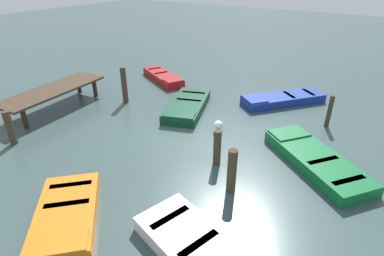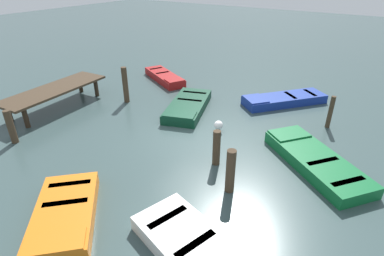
{
  "view_description": "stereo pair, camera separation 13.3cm",
  "coord_description": "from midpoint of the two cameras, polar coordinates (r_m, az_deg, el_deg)",
  "views": [
    {
      "loc": [
        -8.87,
        -5.68,
        5.94
      ],
      "look_at": [
        0.0,
        0.0,
        0.35
      ],
      "focal_mm": 28.76,
      "sensor_mm": 36.0,
      "label": 1
    },
    {
      "loc": [
        -8.8,
        -5.79,
        5.94
      ],
      "look_at": [
        0.0,
        0.0,
        0.35
      ],
      "focal_mm": 28.76,
      "sensor_mm": 36.0,
      "label": 2
    }
  ],
  "objects": [
    {
      "name": "rowboat_green",
      "position": [
        11.06,
        21.56,
        -5.41
      ],
      "size": [
        3.63,
        4.05,
        0.46
      ],
      "rotation": [
        0.0,
        0.0,
        0.9
      ],
      "color": "#0F602D",
      "rests_on": "ground_plane"
    },
    {
      "name": "marker_buoy",
      "position": [
        12.31,
        4.6,
        0.51
      ],
      "size": [
        0.36,
        0.36,
        0.48
      ],
      "color": "#262626",
      "rests_on": "ground_plane"
    },
    {
      "name": "dock_segment",
      "position": [
        15.54,
        -24.59,
        6.19
      ],
      "size": [
        5.06,
        1.99,
        0.95
      ],
      "rotation": [
        0.0,
        0.0,
        0.08
      ],
      "color": "#423323",
      "rests_on": "ground_plane"
    },
    {
      "name": "rowboat_red",
      "position": [
        18.09,
        -5.58,
        9.39
      ],
      "size": [
        2.5,
        3.52,
        0.46
      ],
      "rotation": [
        0.0,
        0.0,
        4.24
      ],
      "color": "maroon",
      "rests_on": "ground_plane"
    },
    {
      "name": "rowboat_orange",
      "position": [
        8.91,
        -22.68,
        -14.71
      ],
      "size": [
        3.15,
        3.12,
        0.46
      ],
      "rotation": [
        0.0,
        0.0,
        3.92
      ],
      "color": "orange",
      "rests_on": "ground_plane"
    },
    {
      "name": "ground_plane",
      "position": [
        12.09,
        -0.31,
        -1.47
      ],
      "size": [
        80.0,
        80.0,
        0.0
      ],
      "primitive_type": "plane",
      "color": "#384C4C"
    },
    {
      "name": "mooring_piling_far_left",
      "position": [
        10.17,
        4.32,
        -3.65
      ],
      "size": [
        0.26,
        0.26,
        1.25
      ],
      "primitive_type": "cylinder",
      "color": "#423323",
      "rests_on": "ground_plane"
    },
    {
      "name": "mooring_piling_mid_right",
      "position": [
        13.67,
        23.88,
        2.83
      ],
      "size": [
        0.18,
        0.18,
        1.37
      ],
      "primitive_type": "cylinder",
      "color": "#423323",
      "rests_on": "ground_plane"
    },
    {
      "name": "mooring_piling_near_left",
      "position": [
        13.14,
        -30.95,
        0.01
      ],
      "size": [
        0.25,
        0.25,
        1.32
      ],
      "primitive_type": "cylinder",
      "color": "#423323",
      "rests_on": "ground_plane"
    },
    {
      "name": "rowboat_dark_green",
      "position": [
        14.16,
        -1.16,
        4.11
      ],
      "size": [
        3.85,
        2.57,
        0.46
      ],
      "rotation": [
        0.0,
        0.0,
        3.47
      ],
      "color": "#0C3823",
      "rests_on": "ground_plane"
    },
    {
      "name": "mooring_piling_near_right",
      "position": [
        9.0,
        6.98,
        -7.91
      ],
      "size": [
        0.27,
        0.27,
        1.4
      ],
      "primitive_type": "cylinder",
      "color": "#423323",
      "rests_on": "ground_plane"
    },
    {
      "name": "rowboat_blue",
      "position": [
        15.54,
        16.21,
        5.2
      ],
      "size": [
        3.87,
        3.5,
        0.46
      ],
      "rotation": [
        0.0,
        0.0,
        2.45
      ],
      "color": "navy",
      "rests_on": "ground_plane"
    },
    {
      "name": "mooring_piling_center",
      "position": [
        15.18,
        -12.7,
        7.76
      ],
      "size": [
        0.26,
        0.26,
        1.74
      ],
      "primitive_type": "cylinder",
      "color": "#423323",
      "rests_on": "ground_plane"
    }
  ]
}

